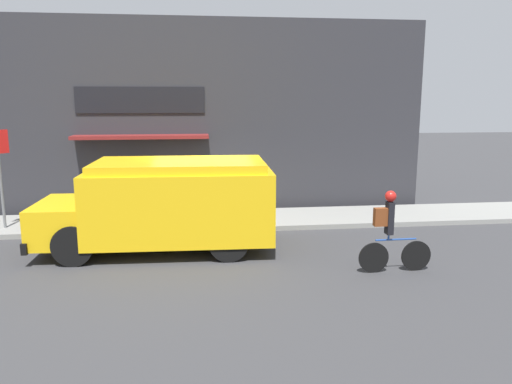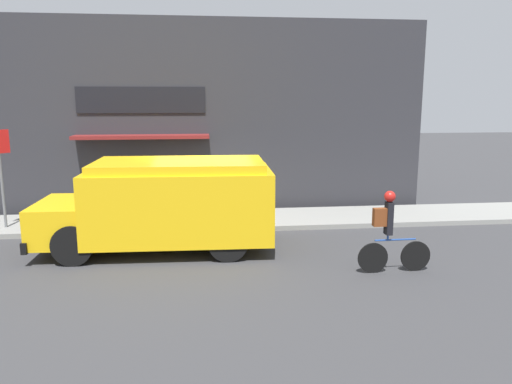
# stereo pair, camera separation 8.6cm
# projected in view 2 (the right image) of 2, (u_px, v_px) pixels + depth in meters

# --- Properties ---
(ground_plane) EXTENTS (70.00, 70.00, 0.00)m
(ground_plane) POSITION_uv_depth(u_px,v_px,m) (204.00, 233.00, 12.96)
(ground_plane) COLOR #38383A
(sidewalk) EXTENTS (28.00, 2.17, 0.13)m
(sidewalk) POSITION_uv_depth(u_px,v_px,m) (204.00, 221.00, 14.01)
(sidewalk) COLOR gray
(sidewalk) RESTS_ON ground_plane
(storefront) EXTENTS (13.72, 0.83, 5.78)m
(storefront) POSITION_uv_depth(u_px,v_px,m) (200.00, 117.00, 14.93)
(storefront) COLOR #2D2D33
(storefront) RESTS_ON ground_plane
(school_bus) EXTENTS (5.33, 2.81, 2.07)m
(school_bus) POSITION_uv_depth(u_px,v_px,m) (166.00, 203.00, 11.39)
(school_bus) COLOR yellow
(school_bus) RESTS_ON ground_plane
(cyclist) EXTENTS (1.52, 0.22, 1.67)m
(cyclist) POSITION_uv_depth(u_px,v_px,m) (390.00, 232.00, 9.92)
(cyclist) COLOR black
(cyclist) RESTS_ON ground_plane
(stop_sign_post) EXTENTS (0.45, 0.45, 2.59)m
(stop_sign_post) POSITION_uv_depth(u_px,v_px,m) (0.00, 162.00, 12.71)
(stop_sign_post) COLOR slate
(stop_sign_post) RESTS_ON sidewalk
(trash_bin) EXTENTS (0.59, 0.59, 0.84)m
(trash_bin) POSITION_uv_depth(u_px,v_px,m) (142.00, 201.00, 14.27)
(trash_bin) COLOR #38383D
(trash_bin) RESTS_ON sidewalk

